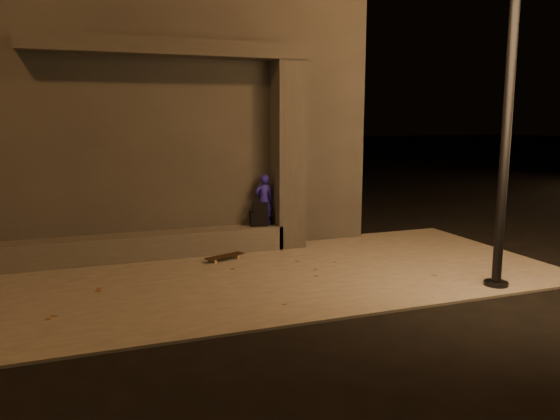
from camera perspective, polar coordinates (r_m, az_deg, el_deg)
name	(u,v)px	position (r m, az deg, el deg)	size (l,w,h in m)	color
ground	(270,324)	(7.04, -1.03, -11.83)	(120.00, 120.00, 0.00)	black
sidewalk	(229,279)	(8.84, -5.39, -7.21)	(11.00, 4.40, 0.04)	#67625A
building	(130,116)	(12.73, -15.41, 9.45)	(9.00, 5.10, 5.22)	#3B3735
ledge	(122,248)	(10.22, -16.19, -3.82)	(6.00, 0.55, 0.45)	#4E4B46
column	(288,156)	(10.69, 0.83, 5.69)	(0.55, 0.55, 3.60)	#3B3735
canopy	(171,48)	(10.19, -11.34, 16.24)	(5.00, 0.70, 0.28)	#3B3735
skateboarder	(264,200)	(10.61, -1.70, 1.05)	(0.37, 0.24, 1.00)	#20189F
backpack	(259,217)	(10.63, -2.23, -0.78)	(0.36, 0.26, 0.48)	black
skateboard	(225,256)	(9.90, -5.80, -4.84)	(0.78, 0.46, 0.08)	black
street_lamp_0	(514,29)	(8.78, 23.21, 17.02)	(0.36, 0.36, 6.69)	black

